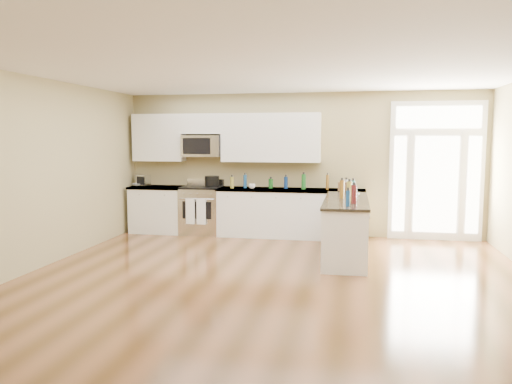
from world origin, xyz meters
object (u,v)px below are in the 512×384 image
peninsula_cabinet (346,230)px  toaster_oven (143,180)px  stockpot (212,181)px  kitchen_range (202,210)px

peninsula_cabinet → toaster_oven: 4.50m
peninsula_cabinet → stockpot: stockpot is taller
peninsula_cabinet → stockpot: 3.16m
stockpot → toaster_oven: (-1.49, 0.02, -0.01)m
peninsula_cabinet → kitchen_range: bearing=153.2°
toaster_oven → peninsula_cabinet: bearing=-1.6°
stockpot → peninsula_cabinet: bearing=-30.0°
kitchen_range → toaster_oven: 1.42m
kitchen_range → stockpot: 0.62m
kitchen_range → toaster_oven: size_ratio=4.15×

